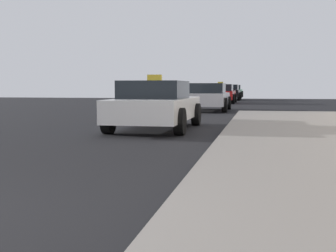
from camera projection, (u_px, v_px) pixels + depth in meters
car_white at (156, 105)px, 11.99m from camera, size 1.95×4.34×1.43m
car_silver at (207, 97)px, 21.13m from camera, size 2.02×4.19×1.27m
car_red at (221, 93)px, 30.94m from camera, size 2.04×4.28×1.43m
car_black at (228, 92)px, 37.53m from camera, size 2.06×4.44×1.27m
car_green at (233, 91)px, 46.32m from camera, size 2.03×4.51×1.27m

